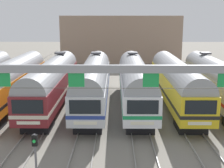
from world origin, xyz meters
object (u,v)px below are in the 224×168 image
(commuter_train_orange, at_px, (11,81))
(commuter_train_yellow, at_px, (177,81))
(commuter_train_white, at_px, (135,81))
(commuter_train_maroon, at_px, (52,81))
(commuter_train_stainless, at_px, (218,81))
(catenary_gantry, at_px, (76,83))
(yard_signal_mast, at_px, (35,150))
(commuter_train_silver, at_px, (94,81))

(commuter_train_orange, bearing_deg, commuter_train_yellow, 0.00)
(commuter_train_orange, bearing_deg, commuter_train_white, 0.02)
(commuter_train_maroon, distance_m, commuter_train_yellow, 12.50)
(commuter_train_white, relative_size, commuter_train_stainless, 1.00)
(commuter_train_white, relative_size, commuter_train_yellow, 1.00)
(commuter_train_stainless, bearing_deg, catenary_gantry, -132.80)
(commuter_train_orange, relative_size, commuter_train_maroon, 1.00)
(commuter_train_orange, distance_m, yard_signal_mast, 16.39)
(commuter_train_silver, distance_m, catenary_gantry, 13.78)
(yard_signal_mast, bearing_deg, commuter_train_white, 67.57)
(commuter_train_silver, xyz_separation_m, commuter_train_white, (4.17, 0.00, 0.00))
(commuter_train_silver, bearing_deg, commuter_train_maroon, 180.00)
(commuter_train_maroon, xyz_separation_m, yard_signal_mast, (2.08, -15.14, -0.57))
(commuter_train_maroon, height_order, commuter_train_white, same)
(commuter_train_maroon, xyz_separation_m, commuter_train_stainless, (16.67, 0.00, 0.00))
(catenary_gantry, bearing_deg, commuter_train_silver, 90.00)
(commuter_train_white, bearing_deg, commuter_train_yellow, -0.06)
(commuter_train_orange, bearing_deg, commuter_train_stainless, 0.01)
(commuter_train_orange, distance_m, commuter_train_yellow, 16.67)
(commuter_train_stainless, bearing_deg, commuter_train_maroon, 180.00)
(commuter_train_stainless, bearing_deg, commuter_train_orange, -179.99)
(commuter_train_orange, relative_size, commuter_train_silver, 1.00)
(commuter_train_yellow, xyz_separation_m, commuter_train_stainless, (4.17, 0.00, 0.00))
(commuter_train_silver, height_order, yard_signal_mast, commuter_train_silver)
(commuter_train_orange, xyz_separation_m, commuter_train_silver, (8.33, 0.00, 0.00))
(commuter_train_white, bearing_deg, commuter_train_silver, 180.00)
(commuter_train_orange, height_order, commuter_train_silver, commuter_train_silver)
(commuter_train_white, xyz_separation_m, commuter_train_stainless, (8.33, 0.00, 0.00))
(commuter_train_orange, relative_size, yard_signal_mast, 5.95)
(commuter_train_white, relative_size, yard_signal_mast, 5.95)
(commuter_train_white, xyz_separation_m, catenary_gantry, (-4.17, -13.50, 2.75))
(commuter_train_silver, xyz_separation_m, yard_signal_mast, (-2.08, -15.14, -0.57))
(commuter_train_orange, distance_m, commuter_train_stainless, 20.83)
(commuter_train_silver, distance_m, yard_signal_mast, 15.29)
(commuter_train_silver, bearing_deg, commuter_train_orange, -179.97)
(commuter_train_white, relative_size, catenary_gantry, 0.60)
(commuter_train_orange, relative_size, commuter_train_stainless, 1.00)
(commuter_train_silver, xyz_separation_m, commuter_train_yellow, (8.33, -0.00, -0.00))
(commuter_train_maroon, xyz_separation_m, commuter_train_white, (8.33, 0.00, 0.00))
(commuter_train_orange, distance_m, commuter_train_silver, 8.33)
(commuter_train_orange, height_order, catenary_gantry, catenary_gantry)
(commuter_train_orange, height_order, yard_signal_mast, commuter_train_orange)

